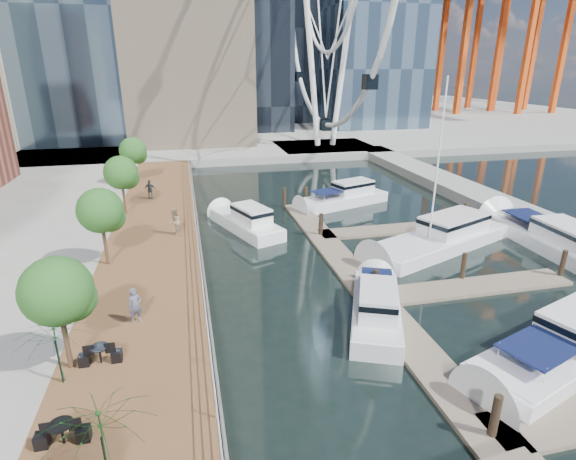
% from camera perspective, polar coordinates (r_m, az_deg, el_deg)
% --- Properties ---
extents(ground, '(520.00, 520.00, 0.00)m').
position_cam_1_polar(ground, '(18.22, 12.18, -21.66)').
color(ground, black).
rests_on(ground, ground).
extents(boardwalk, '(6.00, 60.00, 1.00)m').
position_cam_1_polar(boardwalk, '(29.55, -16.90, -3.78)').
color(boardwalk, brown).
rests_on(boardwalk, ground).
extents(seawall, '(0.25, 60.00, 1.00)m').
position_cam_1_polar(seawall, '(29.44, -11.08, -3.34)').
color(seawall, '#595954').
rests_on(seawall, ground).
extents(land_far, '(200.00, 114.00, 1.00)m').
position_cam_1_polar(land_far, '(114.87, -10.00, 13.97)').
color(land_far, gray).
rests_on(land_far, ground).
extents(breakwater, '(4.00, 60.00, 1.00)m').
position_cam_1_polar(breakwater, '(43.16, 25.50, 2.59)').
color(breakwater, gray).
rests_on(breakwater, ground).
extents(pier, '(14.00, 12.00, 1.00)m').
position_cam_1_polar(pier, '(68.27, 4.72, 10.25)').
color(pier, gray).
rests_on(pier, ground).
extents(railing, '(0.10, 60.00, 1.05)m').
position_cam_1_polar(railing, '(29.06, -11.41, -1.50)').
color(railing, white).
rests_on(railing, boardwalk).
extents(floating_docks, '(16.00, 34.00, 2.60)m').
position_cam_1_polar(floating_docks, '(28.77, 18.48, -4.63)').
color(floating_docks, '#6D6051').
rests_on(floating_docks, ground).
extents(port_cranes, '(40.00, 52.00, 38.00)m').
position_cam_1_polar(port_cranes, '(131.05, 23.27, 22.02)').
color(port_cranes, '#D84C14').
rests_on(port_cranes, ground).
extents(street_trees, '(2.60, 42.60, 4.60)m').
position_cam_1_polar(street_trees, '(27.66, -22.74, 2.27)').
color(street_trees, '#3F2B1C').
rests_on(street_trees, ground).
extents(yacht_foreground, '(11.52, 6.48, 2.15)m').
position_cam_1_polar(yacht_foreground, '(23.51, 31.50, -13.95)').
color(yacht_foreground, white).
rests_on(yacht_foreground, ground).
extents(pedestrian_near, '(0.73, 0.60, 1.70)m').
position_cam_1_polar(pedestrian_near, '(21.65, -18.83, -9.07)').
color(pedestrian_near, '#4D5067').
rests_on(pedestrian_near, boardwalk).
extents(pedestrian_mid, '(0.74, 0.94, 1.91)m').
position_cam_1_polar(pedestrian_mid, '(31.81, -14.24, 1.00)').
color(pedestrian_mid, gray).
rests_on(pedestrian_mid, boardwalk).
extents(pedestrian_far, '(1.08, 0.67, 1.71)m').
position_cam_1_polar(pedestrian_far, '(41.42, -17.10, 4.96)').
color(pedestrian_far, '#343C41').
rests_on(pedestrian_far, boardwalk).
extents(moored_yachts, '(25.05, 38.09, 11.50)m').
position_cam_1_polar(moored_yachts, '(32.28, 18.52, -2.88)').
color(moored_yachts, silver).
rests_on(moored_yachts, ground).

